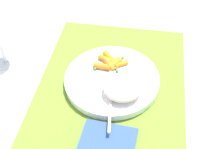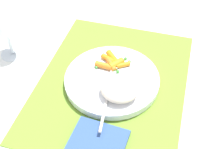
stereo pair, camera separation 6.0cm
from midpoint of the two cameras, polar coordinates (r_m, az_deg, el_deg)
The scene contains 8 objects.
ground_plane at distance 0.76m, azimuth -2.24°, elevation -1.90°, with size 2.40×2.40×0.00m, color white.
placemat at distance 0.76m, azimuth -2.24°, elevation -1.75°, with size 0.48×0.37×0.01m, color olive.
plate at distance 0.75m, azimuth -2.27°, elevation -1.12°, with size 0.24×0.24×0.02m, color white.
rice_mound at distance 0.69m, azimuth -0.45°, elevation -2.65°, with size 0.09×0.09×0.04m, color beige.
carrot_portion at distance 0.77m, azimuth -2.70°, elevation 2.28°, with size 0.07×0.09×0.02m.
pea_scatter at distance 0.76m, azimuth -1.63°, elevation 1.06°, with size 0.09×0.09×0.01m.
fork at distance 0.71m, azimuth -2.55°, elevation -3.15°, with size 0.20×0.03×0.01m.
napkin at distance 0.65m, azimuth -3.59°, elevation -13.16°, with size 0.10×0.12×0.01m, color #33518C.
Camera 1 is at (-0.50, -0.08, 0.57)m, focal length 47.18 mm.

